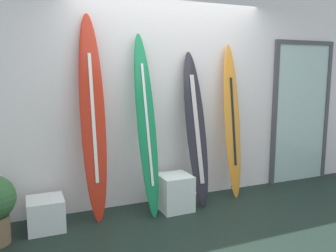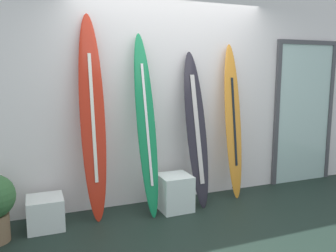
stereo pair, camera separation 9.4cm
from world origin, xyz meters
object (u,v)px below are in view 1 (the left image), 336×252
object	(u,v)px
display_block_center	(175,192)
glass_door	(301,110)
surfboard_emerald	(146,126)
display_block_left	(46,214)
surfboard_sunset	(232,123)
surfboard_charcoal	(196,129)
surfboard_crimson	(93,120)

from	to	relation	value
display_block_center	glass_door	size ratio (longest dim) A/B	0.20
surfboard_emerald	glass_door	distance (m)	2.56
display_block_left	glass_door	world-z (taller)	glass_door
surfboard_emerald	surfboard_sunset	world-z (taller)	surfboard_emerald
glass_door	surfboard_charcoal	bearing A→B (deg)	-172.73
surfboard_sunset	display_block_center	size ratio (longest dim) A/B	4.67
surfboard_emerald	display_block_center	xyz separation A→B (m)	(0.33, -0.07, -0.82)
surfboard_emerald	display_block_center	size ratio (longest dim) A/B	4.89
surfboard_emerald	surfboard_sunset	distance (m)	1.22
surfboard_sunset	display_block_center	xyz separation A→B (m)	(-0.89, -0.16, -0.77)
surfboard_charcoal	display_block_left	xyz separation A→B (m)	(-1.79, -0.06, -0.78)
surfboard_emerald	display_block_left	world-z (taller)	surfboard_emerald
surfboard_crimson	surfboard_emerald	world-z (taller)	surfboard_crimson
surfboard_emerald	surfboard_charcoal	world-z (taller)	surfboard_emerald
display_block_center	display_block_left	bearing A→B (deg)	178.23
surfboard_sunset	display_block_left	world-z (taller)	surfboard_sunset
surfboard_charcoal	glass_door	xyz separation A→B (m)	(1.89, 0.24, 0.13)
glass_door	surfboard_sunset	bearing A→B (deg)	-172.12
surfboard_emerald	display_block_center	world-z (taller)	surfboard_emerald
surfboard_crimson	surfboard_emerald	bearing A→B (deg)	-7.66
surfboard_emerald	display_block_left	size ratio (longest dim) A/B	5.61
surfboard_sunset	display_block_center	distance (m)	1.18
surfboard_crimson	display_block_center	bearing A→B (deg)	-9.12
surfboard_sunset	display_block_left	xyz separation A→B (m)	(-2.35, -0.12, -0.81)
surfboard_crimson	glass_door	world-z (taller)	surfboard_crimson
surfboard_crimson	display_block_center	world-z (taller)	surfboard_crimson
glass_door	surfboard_emerald	bearing A→B (deg)	-173.74
surfboard_charcoal	surfboard_sunset	size ratio (longest dim) A/B	0.95
display_block_left	display_block_center	size ratio (longest dim) A/B	0.87
surfboard_emerald	display_block_left	xyz separation A→B (m)	(-1.14, -0.02, -0.86)
surfboard_sunset	surfboard_emerald	bearing A→B (deg)	-175.51
display_block_center	glass_door	world-z (taller)	glass_door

